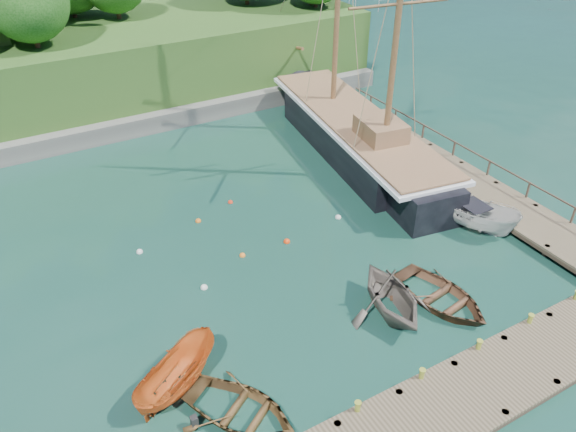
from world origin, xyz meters
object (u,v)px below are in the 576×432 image
rowboat_1 (389,312)px  schooner (356,138)px  rowboat_2 (440,303)px  motorboat_orange (178,388)px  cabin_boat_white (470,227)px  rowboat_0 (241,416)px

rowboat_1 → schooner: schooner is taller
rowboat_2 → motorboat_orange: size_ratio=1.12×
schooner → rowboat_2: bearing=-101.9°
cabin_boat_white → rowboat_1: bearing=-179.8°
rowboat_1 → motorboat_orange: rowboat_1 is taller
rowboat_1 → motorboat_orange: (-9.78, 0.71, 0.00)m
rowboat_1 → cabin_boat_white: (8.09, 3.12, 0.00)m
rowboat_1 → rowboat_2: bearing=-5.4°
cabin_boat_white → schooner: (-0.35, 10.47, 1.07)m
schooner → rowboat_1: bearing=-111.1°
rowboat_1 → rowboat_2: rowboat_1 is taller
rowboat_1 → cabin_boat_white: 8.67m
motorboat_orange → schooner: size_ratio=0.16×
rowboat_0 → motorboat_orange: bearing=89.7°
rowboat_0 → motorboat_orange: 2.84m
rowboat_0 → motorboat_orange: (-1.55, 2.37, 0.00)m
rowboat_2 → schooner: (5.32, 14.28, 1.07)m
rowboat_2 → cabin_boat_white: (5.67, 3.81, 0.00)m
cabin_boat_white → rowboat_0: bearing=175.5°
rowboat_0 → cabin_boat_white: bearing=-17.1°
rowboat_2 → schooner: bearing=60.5°
rowboat_1 → cabin_boat_white: size_ratio=0.87×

